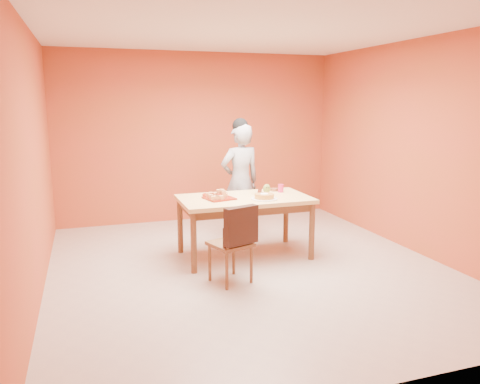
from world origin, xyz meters
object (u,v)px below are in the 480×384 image
object	(u,v)px
pastry_platter	(219,198)
dining_chair	(231,242)
checker_tin	(274,190)
egg_ornament	(267,189)
sponge_cake	(264,196)
red_dinner_plate	(213,195)
dining_table	(245,205)
magenta_glass	(281,188)
person	(240,181)

from	to	relation	value
pastry_platter	dining_chair	bearing A→B (deg)	-96.99
checker_tin	pastry_platter	bearing A→B (deg)	-161.76
dining_chair	egg_ornament	size ratio (longest dim) A/B	7.11
pastry_platter	sponge_cake	distance (m)	0.55
dining_chair	red_dinner_plate	xyz separation A→B (m)	(0.08, 1.02, 0.32)
dining_chair	pastry_platter	world-z (taller)	dining_chair
dining_table	checker_tin	distance (m)	0.59
magenta_glass	person	bearing A→B (deg)	116.67
checker_tin	red_dinner_plate	bearing A→B (deg)	-177.38
dining_chair	checker_tin	distance (m)	1.45
dining_chair	magenta_glass	xyz separation A→B (m)	(0.98, 0.95, 0.36)
pastry_platter	person	bearing A→B (deg)	56.66
person	checker_tin	size ratio (longest dim) A/B	14.85
red_dinner_plate	pastry_platter	bearing A→B (deg)	-85.89
egg_ornament	checker_tin	bearing A→B (deg)	60.37
person	sponge_cake	distance (m)	1.03
pastry_platter	red_dinner_plate	bearing A→B (deg)	94.11
person	red_dinner_plate	bearing A→B (deg)	38.07
dining_table	sponge_cake	world-z (taller)	sponge_cake
dining_chair	person	world-z (taller)	person
dining_table	red_dinner_plate	xyz separation A→B (m)	(-0.35, 0.23, 0.10)
person	red_dinner_plate	xyz separation A→B (m)	(-0.56, -0.60, -0.04)
dining_chair	magenta_glass	world-z (taller)	dining_chair
dining_chair	dining_table	bearing A→B (deg)	43.35
pastry_platter	checker_tin	world-z (taller)	checker_tin
dining_chair	pastry_platter	xyz separation A→B (m)	(0.10, 0.78, 0.32)
dining_table	dining_chair	world-z (taller)	dining_chair
dining_chair	sponge_cake	world-z (taller)	dining_chair
person	checker_tin	world-z (taller)	person
egg_ornament	checker_tin	distance (m)	0.22
dining_table	person	world-z (taller)	person
dining_chair	checker_tin	bearing A→B (deg)	30.24
pastry_platter	magenta_glass	distance (m)	0.90
person	pastry_platter	size ratio (longest dim) A/B	5.03
person	egg_ornament	distance (m)	0.71
dining_chair	person	distance (m)	1.77
egg_ornament	checker_tin	size ratio (longest dim) A/B	1.12
dining_chair	red_dinner_plate	bearing A→B (deg)	67.21
dining_chair	magenta_glass	distance (m)	1.41
sponge_cake	pastry_platter	bearing A→B (deg)	159.01
red_dinner_plate	egg_ornament	xyz separation A→B (m)	(0.69, -0.10, 0.05)
red_dinner_plate	checker_tin	distance (m)	0.85
pastry_platter	magenta_glass	size ratio (longest dim) A/B	3.10
dining_chair	sponge_cake	xyz separation A→B (m)	(0.61, 0.59, 0.35)
dining_table	magenta_glass	xyz separation A→B (m)	(0.55, 0.16, 0.15)
dining_table	sponge_cake	bearing A→B (deg)	-47.99
sponge_cake	magenta_glass	xyz separation A→B (m)	(0.37, 0.36, 0.01)
sponge_cake	magenta_glass	bearing A→B (deg)	44.10
egg_ornament	red_dinner_plate	bearing A→B (deg)	-168.39
dining_chair	person	bearing A→B (deg)	49.91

